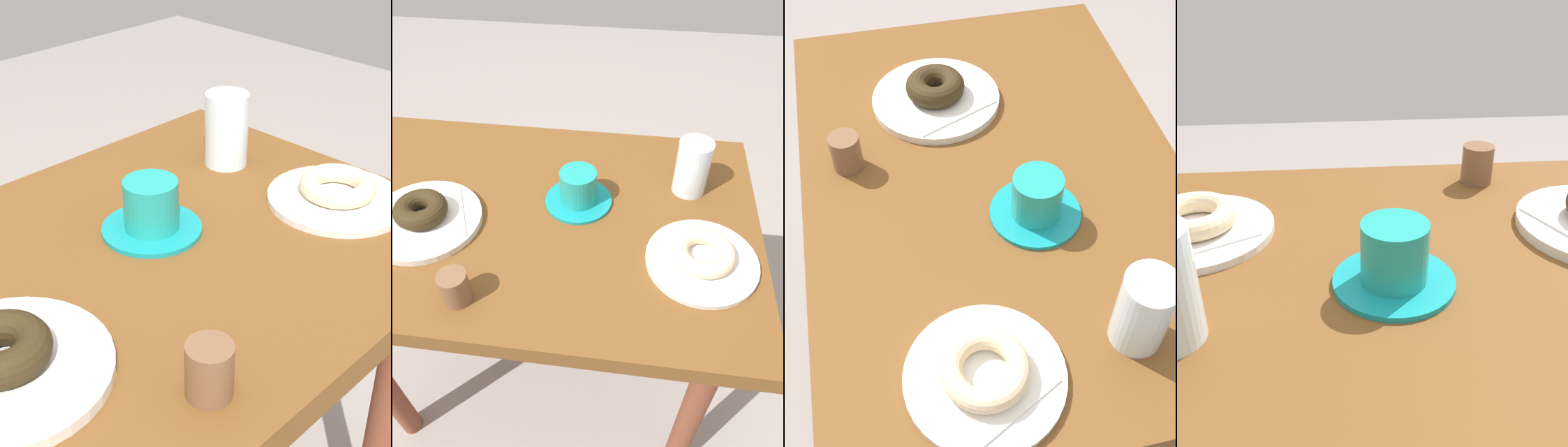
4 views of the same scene
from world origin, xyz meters
TOP-DOWN VIEW (x-y plane):
  - ground_plane at (0.00, 0.00)m, footprint 6.00×6.00m
  - table at (0.00, 0.00)m, footprint 0.96×0.64m
  - plate_chocolate_ring at (-0.21, -0.06)m, footprint 0.24×0.24m
  - napkin_chocolate_ring at (-0.21, -0.06)m, footprint 0.21×0.21m
  - donut_chocolate_ring at (-0.21, -0.06)m, footprint 0.11×0.11m
  - plate_sugar_ring at (0.35, -0.10)m, footprint 0.21×0.21m
  - napkin_sugar_ring at (0.35, -0.10)m, footprint 0.19×0.19m
  - donut_sugar_ring at (0.35, -0.10)m, footprint 0.12×0.12m
  - water_glass at (0.33, 0.12)m, footprint 0.07×0.07m
  - coffee_cup at (0.09, 0.04)m, footprint 0.15×0.15m
  - sugar_jar at (-0.08, -0.24)m, footprint 0.05×0.05m

SIDE VIEW (x-z plane):
  - ground_plane at x=0.00m, z-range 0.00..0.00m
  - table at x=0.00m, z-range 0.26..1.01m
  - plate_sugar_ring at x=0.35m, z-range 0.75..0.76m
  - plate_chocolate_ring at x=-0.21m, z-range 0.75..0.76m
  - napkin_sugar_ring at x=0.35m, z-range 0.76..0.76m
  - napkin_chocolate_ring at x=-0.21m, z-range 0.76..0.77m
  - donut_sugar_ring at x=0.35m, z-range 0.76..0.79m
  - sugar_jar at x=-0.08m, z-range 0.75..0.81m
  - coffee_cup at x=0.09m, z-range 0.74..0.83m
  - donut_chocolate_ring at x=-0.21m, z-range 0.77..0.81m
  - water_glass at x=0.33m, z-range 0.75..0.88m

